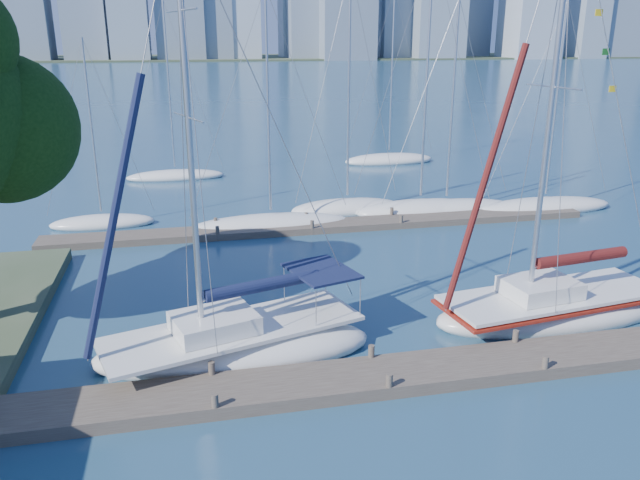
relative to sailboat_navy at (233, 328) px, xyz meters
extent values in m
plane|color=navy|center=(4.19, -2.57, -1.05)|extent=(700.00, 700.00, 0.00)
cube|color=#433931|center=(4.19, -2.57, -0.85)|extent=(26.00, 2.00, 0.40)
cube|color=#433931|center=(6.19, 13.43, -0.87)|extent=(30.00, 1.80, 0.36)
cube|color=#38472D|center=(4.19, 317.43, -1.05)|extent=(800.00, 100.00, 1.50)
sphere|color=black|center=(-7.23, 4.66, 6.04)|extent=(5.12, 5.12, 5.12)
ellipsoid|color=silver|center=(0.00, 0.00, -0.79)|extent=(9.55, 5.45, 1.59)
cube|color=silver|center=(0.00, 0.00, -0.04)|extent=(8.84, 5.03, 0.13)
cube|color=silver|center=(-0.61, -0.18, 0.33)|extent=(2.99, 2.58, 0.58)
cylinder|color=silver|center=(-1.01, -0.30, 6.22)|extent=(0.19, 0.19, 12.42)
cylinder|color=silver|center=(1.05, 0.31, 1.18)|extent=(4.15, 1.33, 0.11)
cylinder|color=black|center=(1.05, 0.31, 1.28)|extent=(3.91, 1.54, 0.42)
cube|color=black|center=(3.13, 0.94, 1.39)|extent=(2.55, 2.97, 0.08)
ellipsoid|color=silver|center=(11.78, 0.36, -0.79)|extent=(9.39, 4.16, 1.59)
cube|color=silver|center=(11.78, 0.36, -0.04)|extent=(8.70, 3.83, 0.13)
cube|color=silver|center=(11.15, 0.28, 0.33)|extent=(2.78, 2.25, 0.58)
cylinder|color=silver|center=(10.72, 0.22, 6.79)|extent=(0.19, 0.19, 13.55)
cylinder|color=silver|center=(12.86, 0.51, 1.18)|extent=(4.28, 0.68, 0.11)
cylinder|color=#49100F|center=(12.86, 0.51, 1.28)|extent=(3.98, 0.95, 0.42)
cube|color=maroon|center=(11.78, 0.36, -0.22)|extent=(8.90, 3.97, 0.11)
ellipsoid|color=silver|center=(-5.96, 16.66, -0.88)|extent=(5.70, 2.03, 0.95)
cylinder|color=silver|center=(-5.96, 16.66, 4.42)|extent=(0.10, 0.10, 9.20)
ellipsoid|color=silver|center=(3.21, 14.27, -0.84)|extent=(9.04, 3.31, 1.16)
cylinder|color=silver|center=(3.21, 14.27, 5.71)|extent=(0.13, 0.13, 11.41)
ellipsoid|color=silver|center=(8.17, 16.61, -0.83)|extent=(7.25, 4.09, 1.20)
cylinder|color=silver|center=(8.17, 16.61, 6.35)|extent=(0.13, 0.13, 12.62)
ellipsoid|color=silver|center=(12.35, 15.35, -0.82)|extent=(8.32, 5.22, 1.25)
cylinder|color=silver|center=(12.35, 15.35, 7.01)|extent=(0.14, 0.14, 13.86)
ellipsoid|color=silver|center=(13.96, 15.27, -0.84)|extent=(9.07, 3.90, 1.15)
cylinder|color=silver|center=(13.96, 15.27, 5.53)|extent=(0.13, 0.13, 11.07)
ellipsoid|color=silver|center=(19.99, 14.39, -0.84)|extent=(8.97, 3.16, 1.18)
cylinder|color=silver|center=(19.99, 14.39, 5.52)|extent=(0.13, 0.13, 10.98)
ellipsoid|color=silver|center=(-2.01, 28.37, -0.87)|extent=(7.41, 3.39, 1.01)
cylinder|color=silver|center=(-2.01, 28.37, 5.68)|extent=(0.11, 0.11, 11.63)
ellipsoid|color=silver|center=(15.52, 30.91, -0.83)|extent=(7.72, 2.73, 1.21)
cylinder|color=silver|center=(15.52, 30.91, 6.35)|extent=(0.13, 0.13, 12.61)
cube|color=#94A0B1|center=(-43.35, 306.86, 18.80)|extent=(15.05, 17.61, 39.70)
cube|color=gray|center=(-21.75, 282.36, 15.07)|extent=(16.47, 19.81, 32.25)
cube|color=slate|center=(-0.02, 284.11, 15.12)|extent=(21.28, 16.86, 32.35)
cube|color=slate|center=(151.24, 306.95, 21.91)|extent=(16.35, 17.52, 45.92)
cube|color=#94A0B1|center=(168.28, 276.37, 18.02)|extent=(22.58, 23.94, 38.15)
cube|color=gray|center=(198.69, 276.49, 16.12)|extent=(14.65, 21.38, 34.35)
camera|label=1|loc=(-1.14, -18.58, 9.00)|focal=35.00mm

